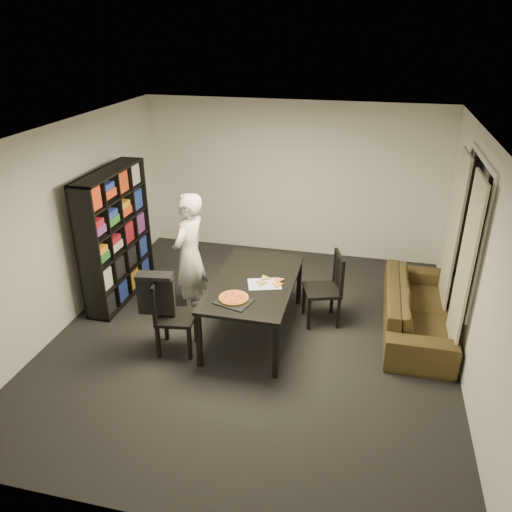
% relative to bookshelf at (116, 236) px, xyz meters
% --- Properties ---
extents(room, '(5.01, 5.51, 2.61)m').
position_rel_bookshelf_xyz_m(room, '(2.16, -0.60, 0.35)').
color(room, black).
rests_on(room, ground).
extents(window_pane, '(0.02, 1.40, 1.60)m').
position_rel_bookshelf_xyz_m(window_pane, '(4.64, -0.00, 0.55)').
color(window_pane, black).
rests_on(window_pane, room).
extents(window_frame, '(0.03, 1.52, 1.72)m').
position_rel_bookshelf_xyz_m(window_frame, '(4.64, -0.00, 0.55)').
color(window_frame, white).
rests_on(window_frame, room).
extents(curtain_left, '(0.03, 0.70, 2.25)m').
position_rel_bookshelf_xyz_m(curtain_left, '(4.56, -0.52, 0.20)').
color(curtain_left, beige).
rests_on(curtain_left, room).
extents(curtain_right, '(0.03, 0.70, 2.25)m').
position_rel_bookshelf_xyz_m(curtain_right, '(4.56, 0.52, 0.20)').
color(curtain_right, beige).
rests_on(curtain_right, room).
extents(bookshelf, '(0.35, 1.50, 1.90)m').
position_rel_bookshelf_xyz_m(bookshelf, '(0.00, 0.00, 0.00)').
color(bookshelf, black).
rests_on(bookshelf, room).
extents(dining_table, '(1.01, 1.81, 0.75)m').
position_rel_bookshelf_xyz_m(dining_table, '(2.14, -0.49, -0.26)').
color(dining_table, black).
rests_on(dining_table, room).
extents(chair_left, '(0.51, 0.51, 0.96)m').
position_rel_bookshelf_xyz_m(chair_left, '(1.22, -1.11, -0.40)').
color(chair_left, black).
rests_on(chair_left, room).
extents(chair_right, '(0.58, 0.58, 0.99)m').
position_rel_bookshelf_xyz_m(chair_right, '(3.04, -0.00, -0.39)').
color(chair_right, black).
rests_on(chair_right, room).
extents(draped_jacket, '(0.45, 0.25, 0.53)m').
position_rel_bookshelf_xyz_m(draped_jacket, '(1.09, -1.12, -0.15)').
color(draped_jacket, black).
rests_on(draped_jacket, chair_left).
extents(person, '(0.52, 0.70, 1.74)m').
position_rel_bookshelf_xyz_m(person, '(1.18, -0.20, -0.08)').
color(person, silver).
rests_on(person, room).
extents(baking_tray, '(0.47, 0.42, 0.01)m').
position_rel_bookshelf_xyz_m(baking_tray, '(2.03, -1.06, -0.19)').
color(baking_tray, black).
rests_on(baking_tray, dining_table).
extents(pepperoni_pizza, '(0.35, 0.35, 0.03)m').
position_rel_bookshelf_xyz_m(pepperoni_pizza, '(2.02, -1.01, -0.17)').
color(pepperoni_pizza, olive).
rests_on(pepperoni_pizza, dining_table).
extents(kitchen_towel, '(0.47, 0.41, 0.01)m').
position_rel_bookshelf_xyz_m(kitchen_towel, '(2.29, -0.56, -0.19)').
color(kitchen_towel, white).
rests_on(kitchen_towel, dining_table).
extents(pizza_slices, '(0.39, 0.34, 0.01)m').
position_rel_bookshelf_xyz_m(pizza_slices, '(2.34, -0.49, -0.18)').
color(pizza_slices, '#DF8D45').
rests_on(pizza_slices, dining_table).
extents(sofa, '(0.82, 2.11, 0.62)m').
position_rel_bookshelf_xyz_m(sofa, '(4.20, 0.06, -0.64)').
color(sofa, '#3E3418').
rests_on(sofa, room).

